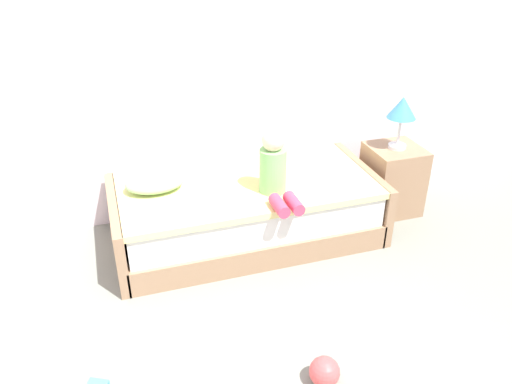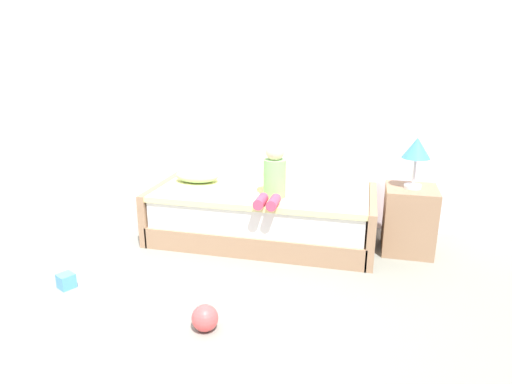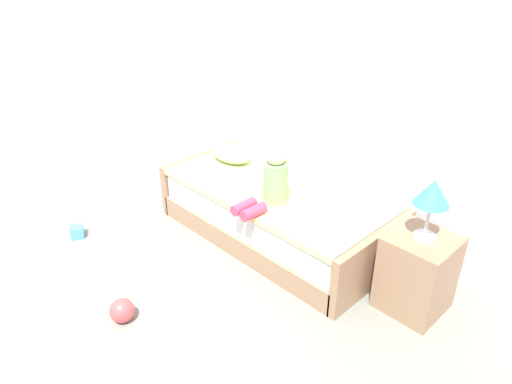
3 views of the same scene
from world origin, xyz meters
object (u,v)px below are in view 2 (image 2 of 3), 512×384
Objects in this scene: child_figure at (274,176)px; toy_ball at (205,318)px; nightstand at (409,220)px; table_lamp at (416,151)px; bed at (262,215)px; pillow at (197,176)px; toy_block at (66,281)px.

toy_ball is at bearing -97.14° from child_figure.
child_figure is 1.49m from toy_ball.
toy_ball is at bearing -130.21° from nightstand.
table_lamp reaches higher than toy_ball.
nightstand is 3.41× the size of toy_ball.
table_lamp reaches higher than child_figure.
child_figure is (0.15, -0.23, 0.46)m from bed.
toy_block is (-0.55, -1.41, -0.51)m from pillow.
bed is 11.98× the size of toy_ball.
toy_block is at bearing -111.47° from pillow.
pillow is (-2.04, 0.06, -0.37)m from table_lamp.
toy_block is (-1.40, -1.08, -0.65)m from child_figure.
child_figure reaches higher than nightstand.
toy_ball is at bearing -130.21° from table_lamp.
child_figure reaches higher than toy_ball.
bed is at bearing -178.13° from table_lamp.
child_figure is 4.52× the size of toy_block.
nightstand is 2.06m from pillow.
toy_ball is (0.68, -1.67, -0.48)m from pillow.
child_figure is 1.88m from toy_block.
child_figure reaches higher than pillow.
nightstand is at bearing -1.56° from pillow.
table_lamp is 1.25m from child_figure.
table_lamp reaches higher than bed.
child_figure is at bearing -21.16° from pillow.
toy_block is (-1.25, -1.31, -0.19)m from bed.
toy_ball is at bearing -90.52° from bed.
child_figure is at bearing 37.57° from toy_block.
nightstand is at bearing 49.79° from toy_ball.
table_lamp is 2.08m from pillow.
table_lamp is (0.00, 0.00, 0.64)m from nightstand.
toy_block is (-1.23, 0.26, -0.03)m from toy_ball.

